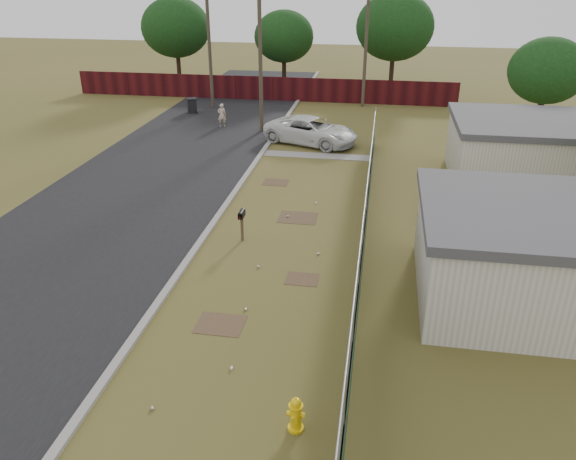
% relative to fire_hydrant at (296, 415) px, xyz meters
% --- Properties ---
extents(ground, '(120.00, 120.00, 0.00)m').
position_rel_fire_hydrant_xyz_m(ground, '(-2.02, 8.70, -0.43)').
color(ground, brown).
rests_on(ground, ground).
extents(street, '(15.10, 60.00, 0.12)m').
position_rel_fire_hydrant_xyz_m(street, '(-8.78, 16.75, -0.42)').
color(street, black).
rests_on(street, ground).
extents(chainlink_fence, '(0.10, 27.06, 2.02)m').
position_rel_fire_hydrant_xyz_m(chainlink_fence, '(1.10, 9.73, 0.36)').
color(chainlink_fence, '#96999E').
rests_on(chainlink_fence, ground).
extents(privacy_fence, '(30.00, 0.12, 1.80)m').
position_rel_fire_hydrant_xyz_m(privacy_fence, '(-8.02, 33.70, 0.47)').
color(privacy_fence, '#430E10').
rests_on(privacy_fence, ground).
extents(utility_poles, '(12.60, 8.24, 9.00)m').
position_rel_fire_hydrant_xyz_m(utility_poles, '(-5.69, 29.37, 4.26)').
color(utility_poles, '#4D4233').
rests_on(utility_poles, ground).
extents(houses, '(9.30, 17.24, 3.10)m').
position_rel_fire_hydrant_xyz_m(houses, '(7.68, 11.84, 1.13)').
color(houses, beige).
rests_on(houses, ground).
extents(horizon_trees, '(33.32, 31.94, 7.78)m').
position_rel_fire_hydrant_xyz_m(horizon_trees, '(-1.19, 32.26, 4.20)').
color(horizon_trees, '#301E15').
rests_on(horizon_trees, ground).
extents(fire_hydrant, '(0.42, 0.41, 0.93)m').
position_rel_fire_hydrant_xyz_m(fire_hydrant, '(0.00, 0.00, 0.00)').
color(fire_hydrant, yellow).
rests_on(fire_hydrant, ground).
extents(mailbox, '(0.19, 0.54, 1.26)m').
position_rel_fire_hydrant_xyz_m(mailbox, '(-3.50, 9.24, 0.56)').
color(mailbox, brown).
rests_on(mailbox, ground).
extents(pickup_truck, '(6.09, 4.38, 1.54)m').
position_rel_fire_hydrant_xyz_m(pickup_truck, '(-2.57, 22.54, 0.34)').
color(pickup_truck, silver).
rests_on(pickup_truck, ground).
extents(pedestrian, '(0.59, 0.43, 1.51)m').
position_rel_fire_hydrant_xyz_m(pedestrian, '(-8.80, 25.37, 0.32)').
color(pedestrian, beige).
rests_on(pedestrian, ground).
extents(trash_bin, '(0.91, 0.89, 1.05)m').
position_rel_fire_hydrant_xyz_m(trash_bin, '(-11.94, 28.70, 0.10)').
color(trash_bin, black).
rests_on(trash_bin, ground).
extents(scattered_litter, '(3.08, 13.44, 0.07)m').
position_rel_fire_hydrant_xyz_m(scattered_litter, '(-1.99, 6.75, -0.39)').
color(scattered_litter, silver).
rests_on(scattered_litter, ground).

